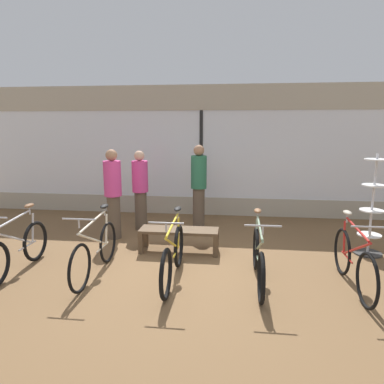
# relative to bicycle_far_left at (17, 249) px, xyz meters

# --- Properties ---
(ground_plane) EXTENTS (24.00, 24.00, 0.00)m
(ground_plane) POSITION_rel_bicycle_far_left_xyz_m (2.47, 0.42, -0.37)
(ground_plane) COLOR brown
(shop_back_wall) EXTENTS (12.00, 0.08, 3.20)m
(shop_back_wall) POSITION_rel_bicycle_far_left_xyz_m (2.47, 3.86, 1.27)
(shop_back_wall) COLOR #B2A893
(shop_back_wall) RESTS_ON ground_plane
(bicycle_far_left) EXTENTS (0.46, 1.69, 1.02)m
(bicycle_far_left) POSITION_rel_bicycle_far_left_xyz_m (0.00, 0.00, 0.00)
(bicycle_far_left) COLOR black
(bicycle_far_left) RESTS_ON ground_plane
(bicycle_left) EXTENTS (0.46, 1.73, 1.02)m
(bicycle_left) POSITION_rel_bicycle_far_left_xyz_m (1.23, 0.07, 0.01)
(bicycle_left) COLOR black
(bicycle_left) RESTS_ON ground_plane
(bicycle_center) EXTENTS (0.46, 1.74, 1.02)m
(bicycle_center) POSITION_rel_bicycle_far_left_xyz_m (2.42, 0.03, 0.00)
(bicycle_center) COLOR black
(bicycle_center) RESTS_ON ground_plane
(bicycle_right) EXTENTS (0.46, 1.74, 1.02)m
(bicycle_right) POSITION_rel_bicycle_far_left_xyz_m (3.65, 0.08, 0.00)
(bicycle_right) COLOR black
(bicycle_right) RESTS_ON ground_plane
(bicycle_far_right) EXTENTS (0.46, 1.70, 1.04)m
(bicycle_far_right) POSITION_rel_bicycle_far_left_xyz_m (4.94, 0.07, 0.03)
(bicycle_far_right) COLOR black
(bicycle_far_right) RESTS_ON ground_plane
(accessory_rack) EXTENTS (0.48, 0.48, 1.77)m
(accessory_rack) POSITION_rel_bicycle_far_left_xyz_m (5.67, 1.47, 0.36)
(accessory_rack) COLOR #333333
(accessory_rack) RESTS_ON ground_plane
(display_bench) EXTENTS (1.40, 0.44, 0.42)m
(display_bench) POSITION_rel_bicycle_far_left_xyz_m (2.33, 1.18, -0.02)
(display_bench) COLOR brown
(display_bench) RESTS_ON ground_plane
(customer_near_rack) EXTENTS (0.42, 0.42, 1.72)m
(customer_near_rack) POSITION_rel_bicycle_far_left_xyz_m (1.29, 2.41, 0.53)
(customer_near_rack) COLOR brown
(customer_near_rack) RESTS_ON ground_plane
(customer_by_window) EXTENTS (0.39, 0.39, 1.83)m
(customer_by_window) POSITION_rel_bicycle_far_left_xyz_m (2.53, 2.69, 0.60)
(customer_by_window) COLOR brown
(customer_by_window) RESTS_ON ground_plane
(customer_mid_floor) EXTENTS (0.34, 0.34, 1.79)m
(customer_mid_floor) POSITION_rel_bicycle_far_left_xyz_m (0.92, 1.77, 0.57)
(customer_mid_floor) COLOR brown
(customer_mid_floor) RESTS_ON ground_plane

